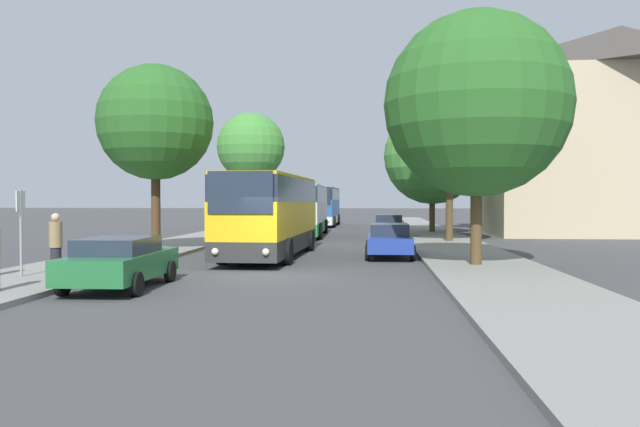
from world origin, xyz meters
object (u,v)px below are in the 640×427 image
parked_car_right_far (389,225)px  pedestrian_waiting_far (56,245)px  bus_rear (323,206)px  parked_car_right_near (389,240)px  tree_right_mid (432,156)px  tree_left_far (251,147)px  tree_right_near (450,120)px  bus_middle (303,209)px  tree_left_near (155,123)px  bus_front (271,214)px  parked_car_left_curb (120,261)px  bus_stop_sign (21,222)px  tree_right_far (477,105)px

parked_car_right_far → pedestrian_waiting_far: bearing=68.3°
bus_rear → pedestrian_waiting_far: 39.50m
parked_car_right_near → tree_right_mid: size_ratio=0.53×
tree_left_far → tree_right_near: (13.71, -13.72, 0.20)m
bus_middle → pedestrian_waiting_far: size_ratio=6.11×
tree_left_far → tree_left_near: bearing=-90.1°
bus_front → parked_car_right_far: bus_front is taller
pedestrian_waiting_far → tree_left_far: (-0.42, 31.18, 5.44)m
parked_car_left_curb → pedestrian_waiting_far: size_ratio=2.41×
bus_stop_sign → tree_left_near: bearing=85.1°
bus_rear → tree_left_far: 10.59m
parked_car_left_curb → tree_left_near: tree_left_near is taller
bus_middle → parked_car_left_curb: size_ratio=2.53×
bus_middle → parked_car_left_curb: (-2.30, -24.42, -1.04)m
parked_car_left_curb → tree_right_mid: size_ratio=0.52×
bus_stop_sign → tree_left_far: size_ratio=0.28×
tree_right_far → bus_rear: bearing=103.3°
bus_front → pedestrian_waiting_far: size_ratio=5.69×
bus_rear → tree_right_far: (8.08, -34.24, 3.88)m
bus_front → bus_stop_sign: (-6.09, -8.35, -0.07)m
bus_front → parked_car_left_curb: size_ratio=2.36×
parked_car_left_curb → tree_right_near: (11.05, 18.28, 6.00)m
parked_car_left_curb → parked_car_right_far: size_ratio=0.97×
tree_left_near → bus_rear: bearing=80.2°
bus_rear → tree_right_far: size_ratio=1.18×
parked_car_right_near → tree_left_far: bearing=-65.1°
parked_car_right_far → tree_left_far: tree_left_far is taller
tree_right_mid → bus_rear: bearing=125.3°
tree_left_far → tree_right_far: (13.11, -26.20, -0.82)m
tree_left_near → tree_left_far: bearing=89.9°
parked_car_right_near → pedestrian_waiting_far: pedestrian_waiting_far is taller
bus_rear → bus_middle: bearing=-89.9°
tree_right_mid → bus_front: bearing=-114.8°
tree_right_near → pedestrian_waiting_far: bearing=-127.3°
parked_car_left_curb → tree_right_near: bearing=57.6°
bus_middle → bus_stop_sign: bus_middle is taller
pedestrian_waiting_far → tree_right_mid: bearing=-169.5°
parked_car_left_curb → bus_rear: bearing=85.4°
bus_rear → tree_right_near: (8.68, -21.76, 4.90)m
tree_right_near → bus_rear: bearing=111.7°
bus_front → parked_car_left_curb: bus_front is taller
bus_stop_sign → tree_left_near: tree_left_near is taller
tree_right_near → tree_right_mid: (-0.02, 9.55, -1.28)m
parked_car_right_near → tree_left_far: 25.12m
bus_rear → parked_car_right_near: bus_rear is taller
tree_left_far → tree_right_near: bearing=-45.0°
tree_left_near → tree_right_near: tree_right_near is taller
pedestrian_waiting_far → bus_front: bearing=-172.2°
parked_car_left_curb → bus_middle: bearing=83.4°
bus_stop_sign → parked_car_right_near: bearing=37.8°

